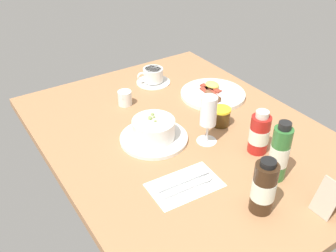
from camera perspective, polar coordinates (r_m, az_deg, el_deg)
name	(u,v)px	position (r cm, az deg, el deg)	size (l,w,h in cm)	color
ground_plane	(184,137)	(125.32, 2.46, -1.70)	(110.00, 84.00, 3.00)	#A8754C
porridge_bowl	(154,131)	(119.63, -2.16, -0.73)	(21.57, 21.57, 8.07)	white
cutlery_setting	(186,184)	(105.00, 2.75, -8.68)	(13.10, 20.25, 0.90)	white
coffee_cup	(153,76)	(154.47, -2.26, 7.43)	(13.56, 13.56, 6.21)	white
creamer_jug	(125,98)	(139.71, -6.47, 4.19)	(5.47, 5.66, 5.90)	white
wine_glass	(208,114)	(115.86, 6.07, 1.86)	(6.45, 6.45, 15.94)	white
jam_jar	(221,116)	(128.41, 7.94, 1.42)	(6.27, 6.27, 6.24)	#493111
sauce_bottle_green	(279,153)	(106.48, 16.31, -3.93)	(5.25, 5.25, 18.12)	#337233
sauce_bottle_red	(259,134)	(116.48, 13.50, -1.11)	(6.06, 6.06, 13.99)	#B21E19
sauce_bottle_brown	(264,187)	(96.54, 14.12, -8.91)	(5.97, 5.97, 15.49)	#382314
breakfast_plate	(213,93)	(146.61, 6.70, 4.86)	(24.50, 24.50, 3.70)	white
menu_card	(331,196)	(103.62, 23.22, -9.54)	(5.74, 7.62, 9.24)	tan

